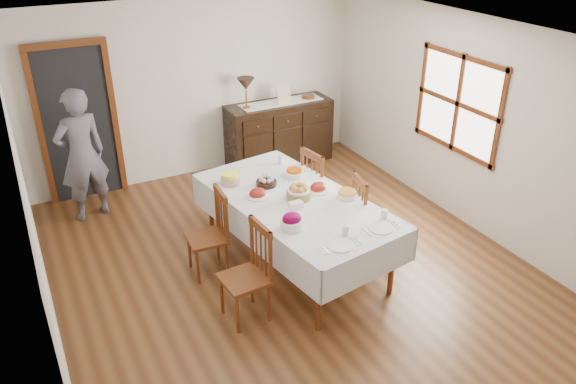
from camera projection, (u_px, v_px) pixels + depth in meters
name	position (u px, v px, depth m)	size (l,w,h in m)	color
ground	(292.00, 269.00, 6.39)	(6.00, 6.00, 0.00)	brown
room_shell	(262.00, 124.00, 5.90)	(5.02, 6.02, 2.65)	white
dining_table	(295.00, 207.00, 6.16)	(1.61, 2.61, 0.84)	silver
chair_left_near	(249.00, 272.00, 5.46)	(0.46, 0.46, 1.03)	#5B2A11
chair_left_far	(211.00, 233.00, 6.14)	(0.44, 0.44, 0.99)	#5B2A11
chair_right_near	(370.00, 219.00, 6.34)	(0.53, 0.53, 1.06)	#5B2A11
chair_right_far	(321.00, 189.00, 6.97)	(0.51, 0.51, 1.09)	#5B2A11
sideboard	(279.00, 133.00, 8.79)	(1.65, 0.59, 0.99)	black
person	(81.00, 151.00, 7.05)	(0.58, 0.37, 1.87)	#575661
bread_basket	(299.00, 192.00, 6.09)	(0.27, 0.27, 0.17)	olive
egg_basket	(266.00, 182.00, 6.40)	(0.24, 0.24, 0.11)	black
ham_platter_a	(258.00, 194.00, 6.16)	(0.27, 0.27, 0.11)	white
ham_platter_b	(318.00, 188.00, 6.29)	(0.29, 0.29, 0.11)	white
beet_bowl	(292.00, 221.00, 5.55)	(0.23, 0.23, 0.17)	white
carrot_bowl	(294.00, 173.00, 6.60)	(0.24, 0.24, 0.09)	white
pineapple_bowl	(230.00, 179.00, 6.42)	(0.22, 0.22, 0.13)	tan
casserole_dish	(347.00, 194.00, 6.14)	(0.21, 0.21, 0.08)	white
butter_dish	(296.00, 205.00, 5.93)	(0.15, 0.11, 0.07)	white
setting_left	(342.00, 240.00, 5.34)	(0.44, 0.31, 0.10)	white
setting_right	(381.00, 223.00, 5.62)	(0.44, 0.31, 0.10)	white
glass_far_a	(239.00, 176.00, 6.52)	(0.06, 0.06, 0.10)	silver
glass_far_b	(281.00, 159.00, 6.92)	(0.06, 0.06, 0.11)	silver
runner	(281.00, 102.00, 8.58)	(1.30, 0.35, 0.01)	white
table_lamp	(246.00, 85.00, 8.18)	(0.26, 0.26, 0.46)	brown
picture_frame	(284.00, 95.00, 8.45)	(0.22, 0.08, 0.28)	#C9BA8B
deco_bowl	(308.00, 97.00, 8.73)	(0.20, 0.20, 0.06)	#5B2A11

